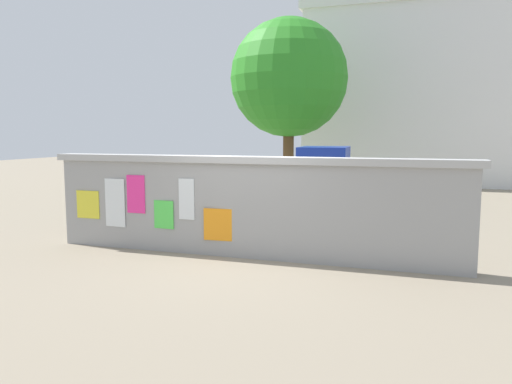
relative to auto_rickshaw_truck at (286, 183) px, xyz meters
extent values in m
plane|color=gray|center=(0.44, 3.67, -0.90)|extent=(60.00, 60.00, 0.00)
cube|color=#979797|center=(0.44, -4.33, -0.07)|extent=(7.52, 0.30, 1.67)
cube|color=#AAAAAA|center=(0.44, -4.33, 0.83)|extent=(7.72, 0.42, 0.12)
cube|color=yellow|center=(-2.78, -4.49, -0.09)|extent=(0.51, 0.02, 0.54)
cube|color=silver|center=(-2.17, -4.49, -0.02)|extent=(0.44, 0.03, 0.92)
cube|color=#F42D8C|center=(-1.71, -4.49, 0.16)|extent=(0.38, 0.01, 0.71)
cube|color=#4CD84C|center=(-1.13, -4.49, -0.20)|extent=(0.40, 0.03, 0.52)
cube|color=silver|center=(-0.66, -4.49, 0.11)|extent=(0.30, 0.01, 0.75)
cube|color=orange|center=(-0.05, -4.49, -0.32)|extent=(0.53, 0.04, 0.57)
cylinder|color=black|center=(1.06, 0.71, -0.55)|extent=(0.71, 0.24, 0.70)
cylinder|color=black|center=(1.13, -0.59, -0.55)|extent=(0.71, 0.24, 0.70)
cylinder|color=black|center=(-1.44, 0.57, -0.55)|extent=(0.71, 0.24, 0.70)
cylinder|color=black|center=(-1.37, -0.72, -0.55)|extent=(0.71, 0.24, 0.70)
cube|color=#1933A5|center=(0.99, 0.05, 0.20)|extent=(1.28, 1.56, 1.50)
cube|color=#334C59|center=(-0.81, -0.04, -0.10)|extent=(2.48, 1.62, 0.90)
cylinder|color=black|center=(3.21, -1.67, -0.60)|extent=(0.61, 0.20, 0.60)
cylinder|color=black|center=(1.93, -1.90, -0.60)|extent=(0.61, 0.22, 0.60)
cube|color=#197233|center=(2.57, -1.78, -0.32)|extent=(1.03, 0.41, 0.32)
cube|color=black|center=(2.37, -1.82, -0.14)|extent=(0.59, 0.32, 0.10)
cube|color=#262626|center=(3.11, -1.68, -0.05)|extent=(0.14, 0.56, 0.03)
cylinder|color=black|center=(-1.64, -3.02, -0.57)|extent=(0.65, 0.19, 0.66)
cylinder|color=black|center=(-0.62, -3.26, -0.57)|extent=(0.65, 0.19, 0.66)
cube|color=#197233|center=(-1.13, -3.14, -0.39)|extent=(0.94, 0.25, 0.06)
cylinder|color=#197233|center=(-0.98, -3.17, -0.17)|extent=(0.04, 0.04, 0.40)
cube|color=black|center=(-0.98, -3.17, 0.03)|extent=(0.21, 0.12, 0.05)
cube|color=black|center=(-1.59, -3.03, -0.02)|extent=(0.14, 0.44, 0.03)
cylinder|color=yellow|center=(1.63, -3.52, -0.50)|extent=(0.12, 0.12, 0.80)
cylinder|color=yellow|center=(1.50, -3.39, -0.50)|extent=(0.12, 0.12, 0.80)
cylinder|color=purple|center=(1.57, -3.45, 0.20)|extent=(0.48, 0.48, 0.60)
sphere|color=#8C664C|center=(1.57, -3.45, 0.61)|extent=(0.22, 0.22, 0.22)
cylinder|color=yellow|center=(-3.00, -3.31, -0.50)|extent=(0.12, 0.12, 0.80)
cylinder|color=yellow|center=(-2.83, -3.25, -0.50)|extent=(0.12, 0.12, 0.80)
cylinder|color=#D83F72|center=(-2.91, -3.28, 0.20)|extent=(0.44, 0.44, 0.60)
sphere|color=#8C664C|center=(-2.91, -3.28, 0.61)|extent=(0.22, 0.22, 0.22)
cylinder|color=brown|center=(-1.27, 5.08, 0.45)|extent=(0.39, 0.39, 2.70)
sphere|color=#2A8921|center=(-1.27, 5.08, 3.28)|extent=(4.24, 4.24, 4.24)
cube|color=silver|center=(2.79, 11.69, 2.84)|extent=(8.92, 5.68, 7.48)
cube|color=silver|center=(2.79, 11.69, 6.83)|extent=(9.22, 5.98, 0.50)
camera|label=1|loc=(3.30, -12.40, 1.28)|focal=34.41mm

